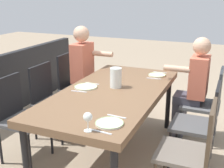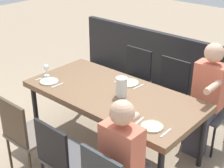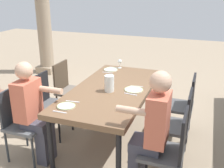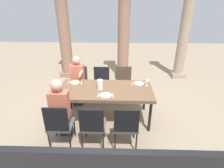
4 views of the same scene
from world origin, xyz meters
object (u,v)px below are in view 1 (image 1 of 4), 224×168
at_px(plate_0, 157,75).
at_px(wine_glass_2, 88,118).
at_px(chair_mid_south, 50,96).
at_px(chair_west_south, 74,82).
at_px(diner_woman_green, 192,86).
at_px(water_pitcher, 116,79).
at_px(diner_man_white, 87,71).
at_px(dining_table, 112,96).
at_px(chair_east_south, 18,113).
at_px(chair_west_north, 208,100).
at_px(plate_2, 109,123).
at_px(chair_mid_north, 202,120).
at_px(plate_1, 86,87).
at_px(chair_east_north, 194,147).

bearing_deg(plate_0, wine_glass_2, -3.33).
bearing_deg(chair_mid_south, chair_west_south, -179.75).
distance_m(diner_woman_green, water_pitcher, 0.99).
xyz_separation_m(chair_mid_south, diner_man_white, (-0.60, 0.20, 0.20)).
distance_m(plate_0, water_pitcher, 0.69).
distance_m(dining_table, diner_man_white, 1.05).
relative_size(dining_table, chair_east_south, 2.21).
bearing_deg(water_pitcher, chair_mid_south, -93.63).
relative_size(chair_west_north, plate_2, 4.06).
bearing_deg(chair_east_south, diner_man_white, 170.35).
distance_m(chair_mid_north, wine_glass_2, 1.36).
relative_size(chair_west_south, diner_woman_green, 0.74).
relative_size(chair_mid_south, wine_glass_2, 6.16).
relative_size(diner_woman_green, plate_2, 5.64).
bearing_deg(chair_west_north, dining_table, -49.56).
bearing_deg(chair_mid_north, chair_west_south, -108.22).
height_order(plate_0, plate_2, same).
bearing_deg(chair_mid_north, wine_glass_2, -33.19).
relative_size(plate_1, water_pitcher, 1.16).
height_order(dining_table, chair_mid_north, chair_mid_north).
relative_size(chair_east_south, diner_woman_green, 0.72).
distance_m(chair_mid_south, wine_glass_2, 1.60).
xyz_separation_m(dining_table, water_pitcher, (-0.12, -0.01, 0.16)).
bearing_deg(water_pitcher, dining_table, 2.62).
bearing_deg(wine_glass_2, chair_east_south, -114.48).
bearing_deg(chair_west_south, water_pitcher, 54.09).
distance_m(dining_table, chair_mid_north, 0.95).
relative_size(wine_glass_2, water_pitcher, 0.69).
height_order(chair_west_south, plate_0, chair_west_south).
distance_m(plate_1, plate_2, 0.94).
bearing_deg(plate_1, chair_mid_south, -107.61).
relative_size(chair_east_north, plate_0, 4.31).
xyz_separation_m(dining_table, plate_2, (0.75, 0.29, 0.07)).
bearing_deg(dining_table, plate_0, 158.40).
distance_m(wine_glass_2, water_pitcher, 1.06).
xyz_separation_m(diner_woman_green, diner_man_white, (-0.01, -1.43, 0.04)).
height_order(dining_table, diner_man_white, diner_man_white).
distance_m(diner_man_white, plate_0, 1.00).
bearing_deg(plate_1, dining_table, 93.65).
distance_m(chair_west_south, plate_2, 1.97).
relative_size(chair_west_south, chair_mid_south, 1.02).
xyz_separation_m(plate_0, wine_glass_2, (1.65, -0.10, 0.10)).
relative_size(chair_mid_north, diner_man_white, 0.68).
height_order(chair_east_north, chair_east_south, chair_east_north).
bearing_deg(plate_2, diner_woman_green, 164.46).
bearing_deg(chair_east_north, chair_mid_north, -179.82).
bearing_deg(wine_glass_2, chair_mid_north, 146.81).
xyz_separation_m(chair_east_south, diner_man_white, (-1.19, 0.20, 0.19)).
distance_m(chair_west_south, water_pitcher, 1.17).
distance_m(plate_2, water_pitcher, 0.92).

